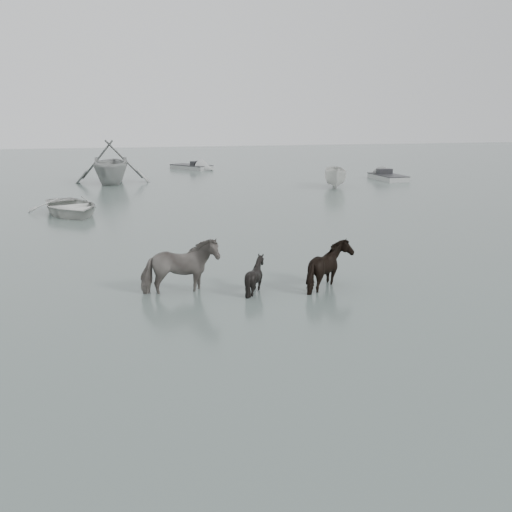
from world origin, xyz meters
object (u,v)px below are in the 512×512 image
Objects in this scene: pony_dark at (331,261)px; pony_black at (255,270)px; pony_pinto at (180,262)px; rowboat_lead at (70,204)px.

pony_dark reaches higher than pony_black.
pony_dark is at bearing -113.01° from pony_black.
pony_pinto reaches higher than rowboat_lead.
pony_black reaches higher than rowboat_lead.
pony_dark is at bearing -99.32° from pony_pinto.
pony_pinto is 4.22m from pony_dark.
pony_black is at bearing -100.80° from pony_pinto.
pony_black is (-2.14, 0.23, -0.19)m from pony_dark.
pony_dark is at bearing -79.01° from rowboat_lead.
pony_black is at bearing 104.92° from pony_dark.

